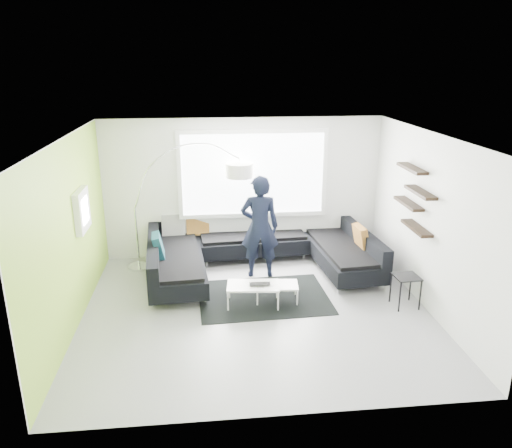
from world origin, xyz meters
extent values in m
plane|color=gray|center=(0.00, 0.00, 0.00)|extent=(5.50, 5.50, 0.00)
cube|color=silver|center=(0.00, 2.50, 1.40)|extent=(5.50, 0.04, 2.80)
cube|color=silver|center=(0.00, -2.50, 1.40)|extent=(5.50, 0.04, 2.80)
cube|color=silver|center=(-2.75, 0.00, 1.40)|extent=(0.04, 5.00, 2.80)
cube|color=silver|center=(2.75, 0.00, 1.40)|extent=(0.04, 5.00, 2.80)
cube|color=silver|center=(0.00, 0.00, 2.80)|extent=(5.50, 5.00, 0.04)
cube|color=#93C638|center=(-2.74, 0.00, 1.40)|extent=(0.01, 5.00, 2.80)
cube|color=white|center=(0.20, 2.46, 1.70)|extent=(2.96, 0.06, 1.68)
cube|color=white|center=(-2.68, 0.60, 1.60)|extent=(0.12, 0.66, 0.66)
cube|color=black|center=(2.64, 0.40, 1.70)|extent=(0.20, 1.24, 0.95)
cube|color=black|center=(0.24, 1.54, 0.22)|extent=(4.32, 2.87, 0.43)
cube|color=black|center=(0.24, 1.54, 0.60)|extent=(4.32, 2.87, 0.33)
cube|color=brown|center=(0.24, 1.54, 0.66)|extent=(3.70, 0.51, 0.46)
cube|color=black|center=(0.17, 0.47, 0.01)|extent=(2.24, 1.67, 0.01)
cube|color=white|center=(0.18, 0.28, 0.18)|extent=(1.15, 0.75, 0.36)
cube|color=black|center=(2.43, -0.08, 0.27)|extent=(0.41, 0.41, 0.53)
imported|color=black|center=(0.21, 1.40, 0.96)|extent=(0.77, 0.57, 1.91)
imported|color=black|center=(0.08, 0.16, 0.37)|extent=(0.36, 0.25, 0.03)
camera|label=1|loc=(-0.77, -7.14, 3.86)|focal=35.00mm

